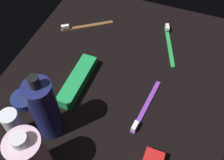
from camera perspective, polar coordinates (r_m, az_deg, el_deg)
ground_plane at (r=73.78cm, az=-0.00°, el=-1.70°), size 84.00×64.00×1.20cm
lotion_bottle at (r=60.26cm, az=-14.60°, el=-6.34°), size 6.26×6.26×20.88cm
bodywash_bottle at (r=57.39cm, az=-17.49°, el=-16.06°), size 7.26×7.26×17.48cm
deodorant_stick at (r=65.47cm, az=-20.83°, el=-9.36°), size 4.14×4.14×9.77cm
toothbrush_brown at (r=90.61cm, az=-6.21°, el=11.86°), size 11.29×15.44×2.10cm
toothbrush_purple at (r=69.12cm, az=7.24°, el=-6.23°), size 18.01×3.35×2.10cm
toothbrush_green at (r=86.07cm, az=12.53°, el=8.10°), size 17.34×7.24×2.10cm
toothpaste_box_green at (r=73.16cm, az=-7.63°, el=-0.15°), size 17.65×4.60×3.20cm
cream_tin_left at (r=73.48cm, az=-19.00°, el=-4.12°), size 6.58×6.58×2.13cm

